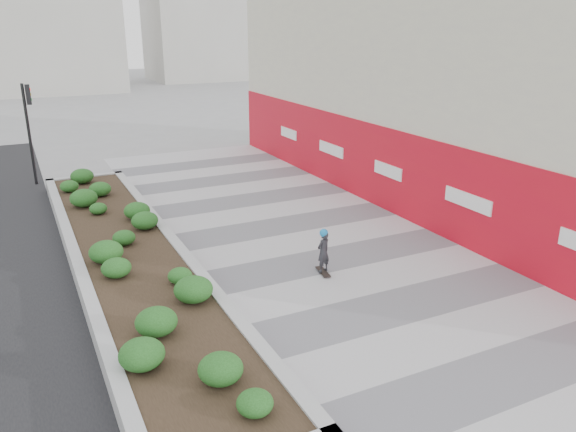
% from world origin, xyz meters
% --- Properties ---
extents(ground, '(160.00, 160.00, 0.00)m').
position_xyz_m(ground, '(0.00, 0.00, 0.00)').
color(ground, gray).
rests_on(ground, ground).
extents(walkway, '(8.00, 36.00, 0.01)m').
position_xyz_m(walkway, '(0.00, 3.00, 0.01)').
color(walkway, '#A8A8AD').
rests_on(walkway, ground).
extents(building, '(6.04, 24.08, 8.00)m').
position_xyz_m(building, '(6.98, 8.98, 3.98)').
color(building, beige).
rests_on(building, ground).
extents(planter, '(3.00, 18.00, 0.90)m').
position_xyz_m(planter, '(-5.50, 7.00, 0.42)').
color(planter, '#9E9EA0').
rests_on(planter, ground).
extents(traffic_signal_near, '(0.33, 0.28, 4.20)m').
position_xyz_m(traffic_signal_near, '(-7.23, 17.50, 2.76)').
color(traffic_signal_near, black).
rests_on(traffic_signal_near, ground).
extents(manhole_cover, '(0.44, 0.44, 0.01)m').
position_xyz_m(manhole_cover, '(0.50, 3.00, 0.00)').
color(manhole_cover, '#595654').
rests_on(manhole_cover, ground).
extents(skateboarder, '(0.49, 0.74, 1.31)m').
position_xyz_m(skateboarder, '(-0.84, 4.24, 0.67)').
color(skateboarder, beige).
rests_on(skateboarder, ground).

